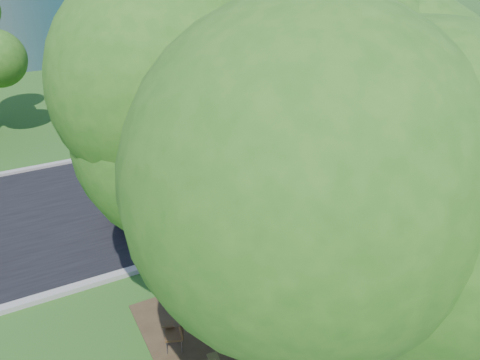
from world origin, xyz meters
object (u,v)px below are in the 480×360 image
main_tree (326,94)px  chair_2 (256,342)px  chair_10 (266,296)px  chair_7 (389,283)px  chair_3 (312,331)px  chair_9 (236,313)px  school_bus (295,136)px  chair_8 (176,331)px  chair_11 (266,303)px  chair_12 (365,277)px  chair_4 (316,354)px  chair_5 (322,350)px  chair_6 (370,290)px

main_tree → chair_2: size_ratio=9.95×
chair_10 → chair_7: bearing=56.6°
main_tree → chair_2: main_tree is taller
chair_3 → chair_9: (-1.24, 1.18, 0.08)m
school_bus → chair_8: size_ratio=15.34×
chair_10 → chair_11: bearing=-46.2°
chair_12 → chair_4: bearing=-23.2°
chair_12 → chair_10: bearing=-65.4°
chair_5 → school_bus: bearing=-154.4°
chair_8 → chair_11: 2.18m
chair_8 → chair_12: (4.83, -0.51, 0.02)m
chair_5 → chair_9: chair_9 is taller
chair_6 → chair_10: size_ratio=1.01×
chair_5 → chair_11: bearing=-115.2°
chair_8 → chair_11: bearing=-71.8°
school_bus → chair_8: (-6.88, -5.76, -1.23)m
chair_4 → chair_11: 1.85m
school_bus → chair_9: (-5.53, -5.96, -1.14)m
chair_5 → chair_7: chair_7 is taller
chair_6 → chair_10: chair_6 is taller
chair_2 → chair_3: 1.27m
chair_8 → chair_10: 2.30m
chair_4 → chair_5: (0.22, 0.09, -0.09)m
main_tree → chair_4: (-0.12, -0.55, -5.21)m
main_tree → chair_5: 5.33m
chair_3 → chair_10: chair_10 is taller
chair_9 → chair_12: chair_9 is taller
chair_7 → chair_8: chair_7 is taller
chair_10 → chair_11: 0.24m
chair_4 → chair_5: 0.25m
main_tree → chair_11: main_tree is taller
chair_9 → chair_12: size_ratio=1.14×
chair_4 → chair_8: size_ratio=1.20×
school_bus → chair_7: (-1.74, -6.78, -1.16)m
school_bus → chair_7: 7.09m
chair_3 → chair_11: (-0.42, 1.22, -0.02)m
chair_2 → chair_5: (1.11, -0.77, -0.08)m
chair_2 → chair_6: size_ratio=1.12×
chair_6 → chair_11: 2.57m
chair_11 → chair_7: bearing=-63.8°
chair_8 → chair_12: chair_12 is taller
chair_5 → chair_10: 1.97m
chair_8 → chair_6: bearing=-79.6°
chair_2 → chair_11: size_ratio=1.19×
chair_4 → chair_7: (2.90, 0.98, -0.02)m
chair_6 → chair_11: chair_6 is taller
chair_3 → chair_9: bearing=-6.4°
chair_5 → chair_3: bearing=-138.5°
chair_2 → chair_3: (1.25, -0.23, -0.07)m
school_bus → chair_3: (-4.29, -7.14, -1.22)m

